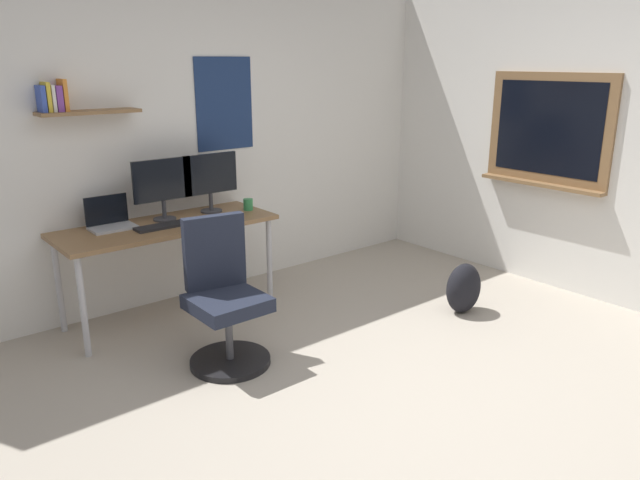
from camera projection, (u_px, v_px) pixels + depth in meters
ground_plane at (412, 410)px, 3.39m from camera, size 5.20×5.20×0.00m
wall_back at (191, 137)px, 4.83m from camera, size 5.00×0.30×2.60m
wall_right at (637, 142)px, 4.53m from camera, size 0.22×5.00×2.60m
desk at (167, 233)px, 4.45m from camera, size 1.59×0.62×0.74m
office_chair at (224, 302)px, 3.84m from camera, size 0.52×0.53×0.95m
laptop at (110, 220)px, 4.31m from camera, size 0.31×0.21×0.23m
monitor_primary at (163, 185)px, 4.45m from camera, size 0.46×0.17×0.46m
monitor_secondary at (210, 178)px, 4.70m from camera, size 0.46×0.17×0.46m
keyboard at (161, 226)px, 4.32m from camera, size 0.37×0.13×0.02m
computer_mouse at (196, 219)px, 4.49m from camera, size 0.10×0.06×0.03m
coffee_mug at (248, 204)px, 4.82m from camera, size 0.08×0.08×0.09m
backpack at (464, 288)px, 4.66m from camera, size 0.32×0.22×0.39m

